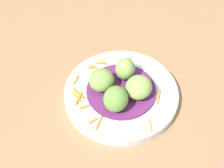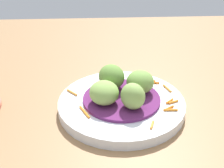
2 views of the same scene
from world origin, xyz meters
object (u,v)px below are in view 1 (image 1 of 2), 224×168
(guac_scoop_left, at_px, (116,99))
(guac_scoop_center, at_px, (140,88))
(main_plate, at_px, (120,95))
(guac_scoop_right, at_px, (125,69))
(guac_scoop_back, at_px, (101,80))

(guac_scoop_left, xyz_separation_m, guac_scoop_center, (0.02, 0.05, -0.00))
(main_plate, bearing_deg, guac_scoop_right, 114.46)
(guac_scoop_right, xyz_separation_m, guac_scoop_back, (-0.02, -0.05, -0.00))
(guac_scoop_right, relative_size, guac_scoop_back, 0.91)
(guac_scoop_center, xyz_separation_m, guac_scoop_right, (-0.05, 0.02, 0.00))
(main_plate, xyz_separation_m, guac_scoop_left, (0.02, -0.04, 0.04))
(main_plate, height_order, guac_scoop_right, guac_scoop_right)
(guac_scoop_left, relative_size, guac_scoop_back, 1.03)
(main_plate, xyz_separation_m, guac_scoop_center, (0.04, 0.02, 0.04))
(guac_scoop_left, distance_m, guac_scoop_right, 0.08)
(guac_scoop_center, relative_size, guac_scoop_back, 1.09)
(main_plate, height_order, guac_scoop_center, guac_scoop_center)
(main_plate, distance_m, guac_scoop_right, 0.05)
(main_plate, height_order, guac_scoop_back, guac_scoop_back)
(guac_scoop_center, bearing_deg, main_plate, -155.54)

